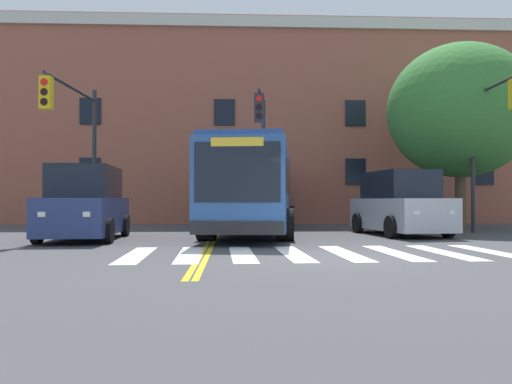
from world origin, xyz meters
TOP-DOWN VIEW (x-y plane):
  - ground_plane at (0.00, 0.00)m, footprint 120.00×120.00m
  - crosswalk at (0.07, 1.02)m, footprint 9.29×3.95m
  - lane_line_yellow_inner at (-2.74, 15.02)m, footprint 0.12×36.00m
  - lane_line_yellow_outer at (-2.58, 15.02)m, footprint 0.12×36.00m
  - city_bus at (-1.15, 8.46)m, footprint 4.05×12.44m
  - car_navy_near_lane at (-6.75, 5.42)m, footprint 2.46×4.95m
  - car_silver_far_lane at (4.08, 7.11)m, footprint 2.73×5.03m
  - traffic_light_near_corner at (7.41, 7.04)m, footprint 0.38×3.46m
  - traffic_light_far_corner at (-7.52, 6.87)m, footprint 0.55×4.44m
  - traffic_light_overhead at (-0.90, 8.17)m, footprint 0.60×3.42m
  - street_tree_curbside_large at (7.84, 10.27)m, footprint 8.06×7.92m
  - building_facade at (-2.48, 19.07)m, footprint 35.10×7.20m

SIDE VIEW (x-z plane):
  - ground_plane at x=0.00m, z-range 0.00..0.00m
  - lane_line_yellow_inner at x=-2.74m, z-range 0.00..0.01m
  - lane_line_yellow_outer at x=-2.58m, z-range 0.00..0.01m
  - crosswalk at x=0.07m, z-range 0.00..0.01m
  - car_silver_far_lane at x=4.08m, z-range -0.07..2.27m
  - car_navy_near_lane at x=-6.75m, z-range -0.07..2.31m
  - city_bus at x=-1.15m, z-range 0.14..3.36m
  - traffic_light_overhead at x=-0.90m, z-range 0.98..6.39m
  - traffic_light_far_corner at x=-7.52m, z-range 1.03..6.57m
  - traffic_light_near_corner at x=7.41m, z-range 1.00..6.83m
  - street_tree_curbside_large at x=7.84m, z-range 1.12..9.16m
  - building_facade at x=-2.48m, z-range 0.01..11.21m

